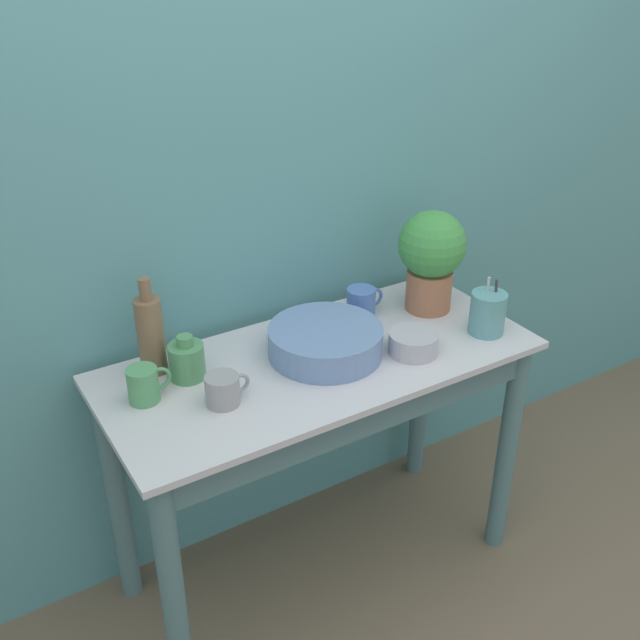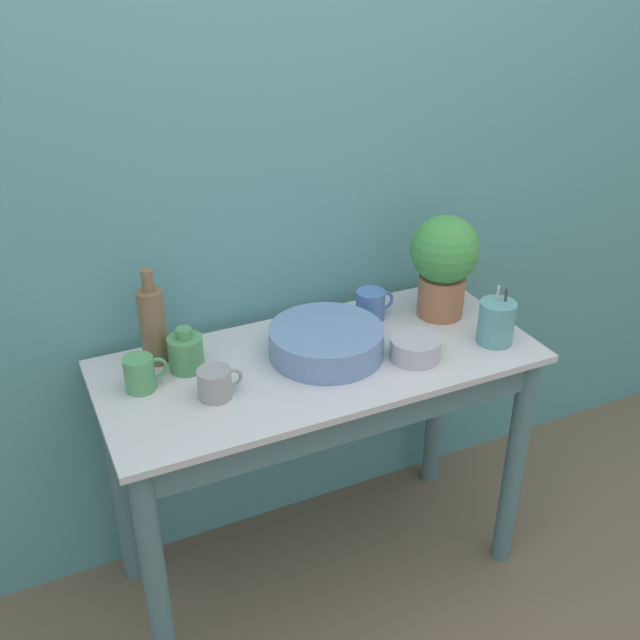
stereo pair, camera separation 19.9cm
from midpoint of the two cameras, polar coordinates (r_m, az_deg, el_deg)
name	(u,v)px [view 1 (the left image)]	position (r m, az deg, el deg)	size (l,w,h in m)	color
ground_plane	(367,622)	(2.40, 1.03, -22.14)	(12.00, 12.00, 0.00)	brown
wall_back	(260,180)	(2.14, -7.30, 10.46)	(6.00, 0.05, 2.40)	teal
counter_table	(324,415)	(2.14, -2.38, -7.36)	(1.21, 0.53, 0.78)	slate
potted_plant	(431,255)	(2.24, 5.98, 4.90)	(0.20, 0.20, 0.31)	#A36647
bowl_wash_large	(325,341)	(2.05, -2.37, -1.72)	(0.32, 0.32, 0.08)	#6684B2
bottle_tall	(151,334)	(2.01, -15.58, -1.09)	(0.07, 0.07, 0.27)	brown
bottle_short	(187,360)	(1.99, -12.97, -3.09)	(0.09, 0.09, 0.12)	#4C8C59
mug_blue	(362,302)	(2.24, 0.67, 1.29)	(0.12, 0.09, 0.09)	#4C70B7
mug_grey	(223,390)	(1.88, -10.42, -5.34)	(0.12, 0.09, 0.08)	gray
mug_green	(144,385)	(1.93, -16.17, -4.84)	(0.11, 0.08, 0.09)	#4C935B
bowl_small_steel	(413,343)	(2.07, 4.40, -1.83)	(0.14, 0.14, 0.06)	#A8A8B2
utensil_cup	(488,313)	(2.18, 10.12, 0.47)	(0.10, 0.10, 0.17)	#569399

